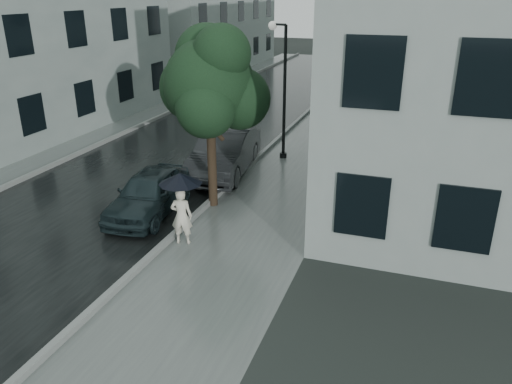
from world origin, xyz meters
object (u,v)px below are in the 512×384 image
at_px(pedestrian, 182,216).
at_px(car_far, 225,152).
at_px(lamp_post, 281,83).
at_px(street_tree, 211,83).
at_px(car_near, 150,193).

xyz_separation_m(pedestrian, car_far, (-1.00, 5.36, 0.01)).
bearing_deg(car_far, lamp_post, 54.62).
bearing_deg(car_far, pedestrian, -85.87).
xyz_separation_m(street_tree, car_near, (-1.51, -1.28, -3.08)).
height_order(pedestrian, street_tree, street_tree).
relative_size(pedestrian, car_near, 0.40).
distance_m(pedestrian, car_near, 2.25).
distance_m(pedestrian, street_tree, 4.00).
distance_m(street_tree, lamp_post, 5.23).
bearing_deg(street_tree, pedestrian, -84.65).
bearing_deg(street_tree, car_far, 105.58).
bearing_deg(car_near, car_far, 74.25).
relative_size(street_tree, car_near, 1.41).
xyz_separation_m(pedestrian, car_near, (-1.76, 1.40, -0.11)).
relative_size(street_tree, lamp_post, 1.05).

